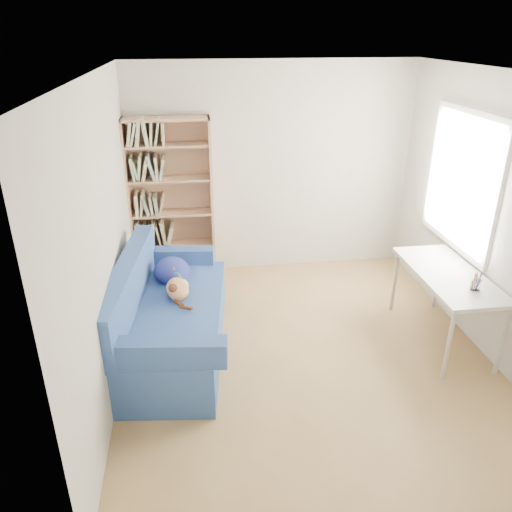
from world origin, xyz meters
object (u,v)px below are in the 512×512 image
Objects in this scene: pen_cup at (476,283)px; bookshelf at (172,208)px; sofa at (167,318)px; desk at (448,279)px.

bookshelf is at bearing 142.13° from pen_cup.
sofa is 12.46× the size of pen_cup.
desk is (2.74, -0.18, 0.32)m from sofa.
pen_cup is at bearing -78.68° from desk.
pen_cup is at bearing -3.88° from sofa.
desk is (2.68, -1.79, -0.24)m from bookshelf.
sofa is at bearing 169.39° from pen_cup.
sofa reaches higher than desk.
desk is at bearing 101.32° from pen_cup.
sofa is 1.04× the size of bookshelf.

